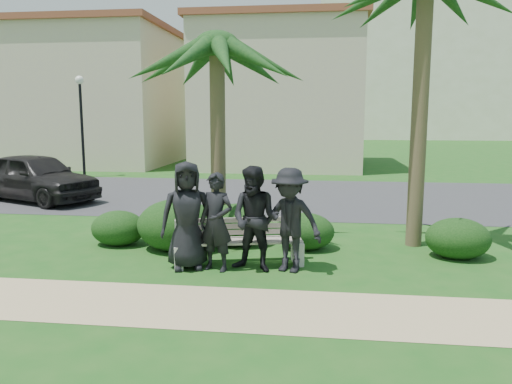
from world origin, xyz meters
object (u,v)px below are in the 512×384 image
man_a (187,216)px  man_b (216,222)px  palm_left (217,46)px  man_c (255,219)px  man_d (289,220)px  car_a (36,177)px  street_lamp (81,108)px  park_bench (239,245)px

man_a → man_b: 0.53m
man_b → palm_left: palm_left is taller
man_c → palm_left: size_ratio=0.36×
man_d → man_a: bearing=-159.5°
palm_left → car_a: 8.37m
street_lamp → park_bench: street_lamp is taller
man_a → man_d: man_a is taller
park_bench → street_lamp: bearing=112.8°
street_lamp → park_bench: 14.83m
park_bench → man_d: bearing=-30.5°
park_bench → man_a: 1.09m
street_lamp → man_c: 15.20m
man_a → man_d: (1.77, 0.06, -0.05)m
palm_left → car_a: size_ratio=1.14×
street_lamp → man_b: street_lamp is taller
park_bench → man_a: (-0.86, -0.34, 0.58)m
park_bench → car_a: bearing=127.9°
park_bench → man_c: bearing=-57.5°
man_c → man_d: bearing=19.3°
man_a → car_a: 8.92m
man_c → car_a: 9.81m
park_bench → palm_left: (-0.74, 1.83, 3.70)m
man_b → man_a: bearing=-166.9°
street_lamp → man_d: 15.51m
man_b → man_c: man_c is taller
man_a → palm_left: 3.80m
car_a → park_bench: bearing=-105.3°
street_lamp → palm_left: palm_left is taller
man_d → car_a: (-8.23, 6.09, -0.14)m
street_lamp → man_b: size_ratio=2.52×
man_c → man_d: 0.58m
man_b → man_c: size_ratio=0.94×
park_bench → man_d: 1.09m
park_bench → palm_left: 4.19m
man_c → palm_left: 3.96m
man_c → palm_left: (-1.07, 2.15, 3.15)m
street_lamp → man_d: street_lamp is taller
man_b → man_d: 1.25m
man_a → car_a: man_a is taller
man_b → car_a: size_ratio=0.39×
man_c → man_a: bearing=-164.0°
park_bench → man_b: 0.70m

